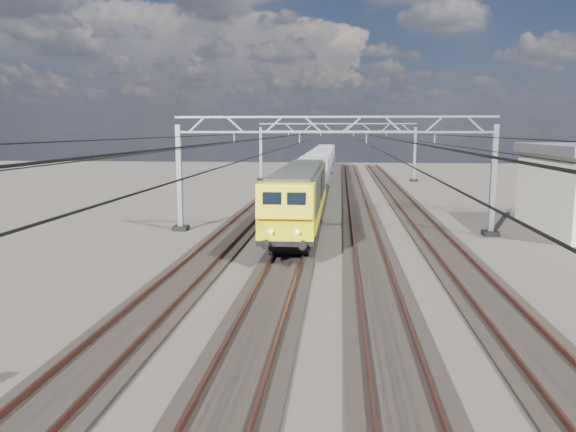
# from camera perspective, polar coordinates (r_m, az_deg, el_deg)

# --- Properties ---
(ground) EXTENTS (160.00, 160.00, 0.00)m
(ground) POSITION_cam_1_polar(r_m,az_deg,el_deg) (30.73, 4.33, -3.07)
(ground) COLOR #29231E
(ground) RESTS_ON ground
(track_outer_west) EXTENTS (2.60, 140.00, 0.30)m
(track_outer_west) POSITION_cam_1_polar(r_m,az_deg,el_deg) (31.39, -6.70, -2.72)
(track_outer_west) COLOR black
(track_outer_west) RESTS_ON ground
(track_loco) EXTENTS (2.60, 140.00, 0.30)m
(track_loco) POSITION_cam_1_polar(r_m,az_deg,el_deg) (30.81, 0.61, -2.88)
(track_loco) COLOR black
(track_loco) RESTS_ON ground
(track_inner_east) EXTENTS (2.60, 140.00, 0.30)m
(track_inner_east) POSITION_cam_1_polar(r_m,az_deg,el_deg) (30.75, 8.07, -2.99)
(track_inner_east) COLOR black
(track_inner_east) RESTS_ON ground
(track_outer_east) EXTENTS (2.60, 140.00, 0.30)m
(track_outer_east) POSITION_cam_1_polar(r_m,az_deg,el_deg) (31.20, 15.43, -3.05)
(track_outer_east) COLOR black
(track_outer_east) RESTS_ON ground
(catenary_gantry_mid) EXTENTS (19.90, 0.90, 7.11)m
(catenary_gantry_mid) POSITION_cam_1_polar(r_m,az_deg,el_deg) (34.17, 4.53, 4.73)
(catenary_gantry_mid) COLOR #99A0A6
(catenary_gantry_mid) RESTS_ON ground
(catenary_gantry_far) EXTENTS (19.90, 0.90, 7.11)m
(catenary_gantry_far) POSITION_cam_1_polar(r_m,az_deg,el_deg) (70.12, 4.99, 6.76)
(catenary_gantry_far) COLOR #99A0A6
(catenary_gantry_far) RESTS_ON ground
(overhead_wires) EXTENTS (12.03, 140.00, 0.53)m
(overhead_wires) POSITION_cam_1_polar(r_m,az_deg,el_deg) (38.09, 4.66, 7.92)
(overhead_wires) COLOR black
(overhead_wires) RESTS_ON ground
(locomotive) EXTENTS (2.76, 21.10, 3.62)m
(locomotive) POSITION_cam_1_polar(r_m,az_deg,el_deg) (35.24, 1.27, 2.30)
(locomotive) COLOR black
(locomotive) RESTS_ON ground
(hopper_wagon_lead) EXTENTS (3.38, 13.00, 3.25)m
(hopper_wagon_lead) POSITION_cam_1_polar(r_m,az_deg,el_deg) (52.84, 2.64, 4.33)
(hopper_wagon_lead) COLOR black
(hopper_wagon_lead) RESTS_ON ground
(hopper_wagon_mid) EXTENTS (3.38, 13.00, 3.25)m
(hopper_wagon_mid) POSITION_cam_1_polar(r_m,az_deg,el_deg) (66.99, 3.23, 5.25)
(hopper_wagon_mid) COLOR black
(hopper_wagon_mid) RESTS_ON ground
(hopper_wagon_third) EXTENTS (3.38, 13.00, 3.25)m
(hopper_wagon_third) POSITION_cam_1_polar(r_m,az_deg,el_deg) (81.16, 3.61, 5.85)
(hopper_wagon_third) COLOR black
(hopper_wagon_third) RESTS_ON ground
(hopper_wagon_fourth) EXTENTS (3.38, 13.00, 3.25)m
(hopper_wagon_fourth) POSITION_cam_1_polar(r_m,az_deg,el_deg) (95.34, 3.88, 6.28)
(hopper_wagon_fourth) COLOR black
(hopper_wagon_fourth) RESTS_ON ground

